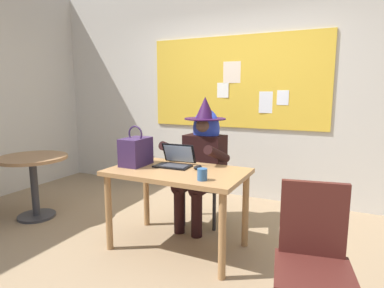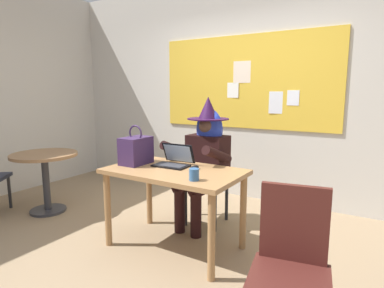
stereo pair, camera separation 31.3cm
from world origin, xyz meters
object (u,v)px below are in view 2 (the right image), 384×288
desk_main (174,180)px  person_costumed (205,154)px  chair_at_desk (210,176)px  coffee_mug (194,175)px  chair_extra_corner (291,261)px  laptop (174,161)px  handbag (136,150)px  computer_mouse (195,167)px  side_table_round (45,169)px

desk_main → person_costumed: person_costumed is taller
chair_at_desk → coffee_mug: (0.36, -0.94, 0.28)m
chair_extra_corner → laptop: bearing=-130.8°
desk_main → chair_at_desk: 0.73m
laptop → handbag: bearing=-160.9°
person_costumed → coffee_mug: (0.36, -0.82, 0.01)m
chair_at_desk → person_costumed: (0.00, -0.12, 0.28)m
chair_extra_corner → computer_mouse: bearing=-135.2°
computer_mouse → side_table_round: computer_mouse is taller
desk_main → laptop: laptop is taller
person_costumed → handbag: person_costumed is taller
chair_at_desk → chair_extra_corner: bearing=37.4°
person_costumed → side_table_round: bearing=-66.7°
desk_main → handbag: (-0.44, -0.00, 0.24)m
chair_at_desk → handbag: handbag is taller
chair_at_desk → laptop: (-0.07, -0.59, 0.28)m
side_table_round → chair_extra_corner: (3.02, -0.58, -0.01)m
handbag → coffee_mug: handbag is taller
laptop → computer_mouse: laptop is taller
desk_main → coffee_mug: bearing=-32.8°
chair_at_desk → chair_extra_corner: 1.84m
person_costumed → chair_extra_corner: size_ratio=1.51×
desk_main → coffee_mug: coffee_mug is taller
chair_at_desk → coffee_mug: size_ratio=9.47×
coffee_mug → side_table_round: 2.17m
desk_main → chair_at_desk: size_ratio=1.36×
chair_at_desk → computer_mouse: bearing=11.2°
laptop → chair_extra_corner: laptop is taller
laptop → chair_extra_corner: 1.54m
computer_mouse → handbag: handbag is taller
desk_main → person_costumed: (-0.02, 0.60, 0.14)m
chair_at_desk → laptop: laptop is taller
desk_main → handbag: 0.50m
side_table_round → laptop: bearing=6.4°
computer_mouse → chair_at_desk: bearing=112.2°
laptop → coffee_mug: 0.56m
person_costumed → coffee_mug: person_costumed is taller
desk_main → coffee_mug: 0.43m
chair_at_desk → handbag: (-0.42, -0.73, 0.37)m
computer_mouse → side_table_round: 1.98m
chair_at_desk → chair_extra_corner: (1.24, -1.37, 0.01)m
desk_main → chair_at_desk: chair_at_desk is taller
handbag → laptop: bearing=21.4°
chair_at_desk → side_table_round: size_ratio=1.20×
side_table_round → chair_extra_corner: bearing=-10.9°
chair_at_desk → side_table_round: 1.95m
computer_mouse → coffee_mug: coffee_mug is taller
chair_at_desk → handbag: size_ratio=2.38×
chair_at_desk → person_costumed: size_ratio=0.65×
handbag → chair_extra_corner: bearing=-21.1°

